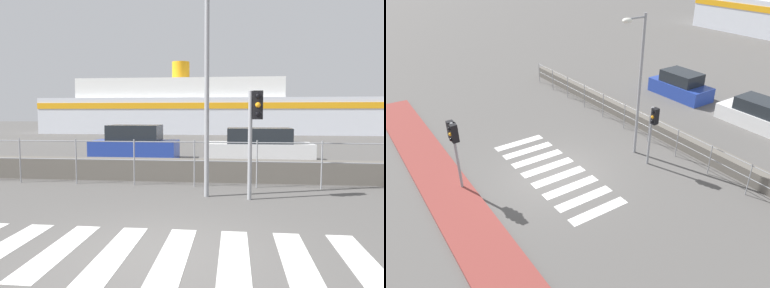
# 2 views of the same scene
# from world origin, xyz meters

# --- Properties ---
(ground_plane) EXTENTS (160.00, 160.00, 0.00)m
(ground_plane) POSITION_xyz_m (0.00, 0.00, 0.00)
(ground_plane) COLOR #565451
(crosswalk) EXTENTS (6.75, 2.40, 0.01)m
(crosswalk) POSITION_xyz_m (-0.20, 0.00, 0.00)
(crosswalk) COLOR silver
(crosswalk) RESTS_ON ground_plane
(seawall) EXTENTS (23.63, 0.55, 0.68)m
(seawall) POSITION_xyz_m (0.00, 6.09, 0.34)
(seawall) COLOR #605B54
(seawall) RESTS_ON ground_plane
(harbor_fence) EXTENTS (21.30, 0.04, 1.35)m
(harbor_fence) POSITION_xyz_m (0.00, 5.22, 0.87)
(harbor_fence) COLOR gray
(harbor_fence) RESTS_ON ground_plane
(traffic_light_far) EXTENTS (0.34, 0.32, 2.64)m
(traffic_light_far) POSITION_xyz_m (1.62, 3.73, 1.94)
(traffic_light_far) COLOR gray
(traffic_light_far) RESTS_ON ground_plane
(streetlamp) EXTENTS (0.32, 1.18, 6.12)m
(streetlamp) POSITION_xyz_m (0.44, 3.74, 3.80)
(streetlamp) COLOR gray
(streetlamp) RESTS_ON ground_plane
(ferry_boat) EXTENTS (36.82, 6.58, 7.32)m
(ferry_boat) POSITION_xyz_m (-0.89, 33.34, 2.35)
(ferry_boat) COLOR silver
(ferry_boat) RESTS_ON ground_plane
(parked_car_blue) EXTENTS (3.84, 1.75, 1.56)m
(parked_car_blue) POSITION_xyz_m (-3.35, 11.15, 0.67)
(parked_car_blue) COLOR #233D9E
(parked_car_blue) RESTS_ON ground_plane
(parked_car_white) EXTENTS (4.57, 1.73, 1.45)m
(parked_car_white) POSITION_xyz_m (2.21, 11.15, 0.62)
(parked_car_white) COLOR silver
(parked_car_white) RESTS_ON ground_plane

